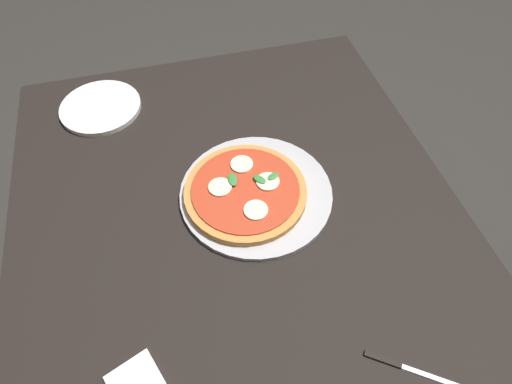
# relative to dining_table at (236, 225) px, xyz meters

# --- Properties ---
(ground_plane) EXTENTS (6.00, 6.00, 0.00)m
(ground_plane) POSITION_rel_dining_table_xyz_m (0.00, 0.00, -0.63)
(ground_plane) COLOR #2D2B28
(dining_table) EXTENTS (1.19, 1.06, 0.72)m
(dining_table) POSITION_rel_dining_table_xyz_m (0.00, 0.00, 0.00)
(dining_table) COLOR black
(dining_table) RESTS_ON ground_plane
(serving_tray) EXTENTS (0.37, 0.37, 0.01)m
(serving_tray) POSITION_rel_dining_table_xyz_m (0.01, -0.06, 0.10)
(serving_tray) COLOR #B2B2B7
(serving_tray) RESTS_ON dining_table
(pizza) EXTENTS (0.30, 0.30, 0.03)m
(pizza) POSITION_rel_dining_table_xyz_m (0.01, -0.03, 0.12)
(pizza) COLOR #C6843F
(pizza) RESTS_ON serving_tray
(plate_white) EXTENTS (0.23, 0.23, 0.01)m
(plate_white) POSITION_rel_dining_table_xyz_m (0.43, 0.30, 0.10)
(plate_white) COLOR white
(plate_white) RESTS_ON dining_table
(knife) EXTENTS (0.12, 0.16, 0.01)m
(knife) POSITION_rel_dining_table_xyz_m (-0.45, -0.22, 0.10)
(knife) COLOR black
(knife) RESTS_ON dining_table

